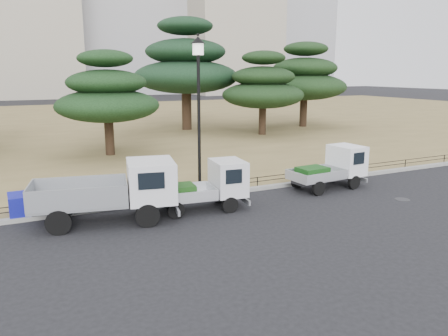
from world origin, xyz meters
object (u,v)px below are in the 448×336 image
street_lamp (199,89)px  tarp_pile (32,201)px  truck_large (114,189)px  truck_kei_rear (332,168)px  truck_kei_front (207,186)px

street_lamp → tarp_pile: 7.46m
truck_large → truck_kei_rear: 9.66m
truck_large → truck_kei_front: 3.40m
truck_kei_front → tarp_pile: truck_kei_front is taller
truck_large → truck_kei_front: truck_large is taller
tarp_pile → street_lamp: bearing=-1.7°
truck_large → street_lamp: (3.87, 1.68, 3.23)m
truck_kei_front → street_lamp: 3.95m
truck_kei_rear → street_lamp: bearing=162.5°
truck_large → truck_kei_rear: bearing=13.0°
truck_kei_front → tarp_pile: bearing=167.2°
truck_large → truck_kei_rear: size_ratio=1.40×
truck_kei_front → truck_kei_rear: truck_kei_rear is taller
truck_kei_front → truck_kei_rear: 6.28m
truck_large → truck_kei_front: size_ratio=1.41×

